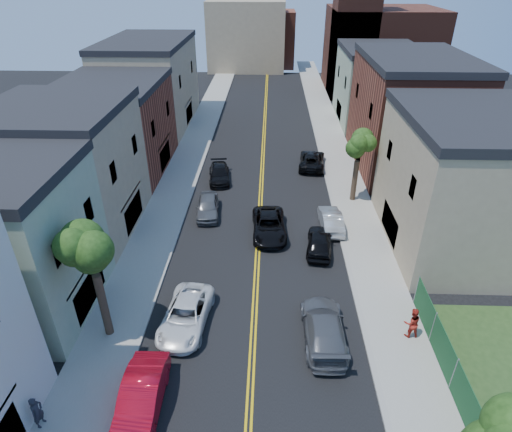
# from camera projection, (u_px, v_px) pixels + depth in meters

# --- Properties ---
(sidewalk_left) EXTENTS (3.20, 100.00, 0.15)m
(sidewalk_left) POSITION_uv_depth(u_px,v_px,m) (189.00, 153.00, 45.97)
(sidewalk_left) COLOR gray
(sidewalk_left) RESTS_ON ground
(sidewalk_right) EXTENTS (3.20, 100.00, 0.15)m
(sidewalk_right) POSITION_uv_depth(u_px,v_px,m) (337.00, 155.00, 45.50)
(sidewalk_right) COLOR gray
(sidewalk_right) RESTS_ON ground
(curb_left) EXTENTS (0.30, 100.00, 0.15)m
(curb_left) POSITION_uv_depth(u_px,v_px,m) (206.00, 153.00, 45.92)
(curb_left) COLOR gray
(curb_left) RESTS_ON ground
(curb_right) EXTENTS (0.30, 100.00, 0.15)m
(curb_right) POSITION_uv_depth(u_px,v_px,m) (321.00, 155.00, 45.56)
(curb_right) COLOR gray
(curb_right) RESTS_ON ground
(bldg_left_tan_near) EXTENTS (9.00, 10.00, 9.00)m
(bldg_left_tan_near) POSITION_uv_depth(u_px,v_px,m) (66.00, 174.00, 31.00)
(bldg_left_tan_near) COLOR #998466
(bldg_left_tan_near) RESTS_ON ground
(bldg_left_brick) EXTENTS (9.00, 12.00, 8.00)m
(bldg_left_brick) POSITION_uv_depth(u_px,v_px,m) (115.00, 130.00, 40.72)
(bldg_left_brick) COLOR brown
(bldg_left_brick) RESTS_ON ground
(bldg_left_tan_far) EXTENTS (9.00, 16.00, 9.50)m
(bldg_left_tan_far) POSITION_uv_depth(u_px,v_px,m) (151.00, 85.00, 52.38)
(bldg_left_tan_far) COLOR #998466
(bldg_left_tan_far) RESTS_ON ground
(bldg_right_tan) EXTENTS (9.00, 12.00, 9.00)m
(bldg_right_tan) POSITION_uv_depth(u_px,v_px,m) (463.00, 186.00, 29.31)
(bldg_right_tan) COLOR #998466
(bldg_right_tan) RESTS_ON ground
(bldg_right_brick) EXTENTS (9.00, 14.00, 10.00)m
(bldg_right_brick) POSITION_uv_depth(u_px,v_px,m) (409.00, 116.00, 41.09)
(bldg_right_brick) COLOR brown
(bldg_right_brick) RESTS_ON ground
(bldg_right_palegrn) EXTENTS (9.00, 12.00, 8.50)m
(bldg_right_palegrn) POSITION_uv_depth(u_px,v_px,m) (377.00, 88.00, 53.52)
(bldg_right_palegrn) COLOR gray
(bldg_right_palegrn) RESTS_ON ground
(church) EXTENTS (16.20, 14.20, 22.60)m
(church) POSITION_uv_depth(u_px,v_px,m) (375.00, 43.00, 64.88)
(church) COLOR #4C2319
(church) RESTS_ON ground
(backdrop_left) EXTENTS (14.00, 8.00, 12.00)m
(backdrop_left) POSITION_uv_depth(u_px,v_px,m) (246.00, 36.00, 78.96)
(backdrop_left) COLOR #998466
(backdrop_left) RESTS_ON ground
(backdrop_center) EXTENTS (10.00, 8.00, 10.00)m
(backdrop_center) POSITION_uv_depth(u_px,v_px,m) (268.00, 39.00, 82.79)
(backdrop_center) COLOR brown
(backdrop_center) RESTS_ON ground
(fence_right) EXTENTS (0.04, 15.00, 1.90)m
(fence_right) POSITION_uv_depth(u_px,v_px,m) (466.00, 403.00, 18.70)
(fence_right) COLOR #143F1E
(fence_right) RESTS_ON sidewalk_right
(tree_left_mid) EXTENTS (5.20, 5.20, 9.29)m
(tree_left_mid) POSITION_uv_depth(u_px,v_px,m) (87.00, 234.00, 20.30)
(tree_left_mid) COLOR #332919
(tree_left_mid) RESTS_ON sidewalk_left
(tree_right_far) EXTENTS (4.40, 4.40, 8.03)m
(tree_right_far) POSITION_uv_depth(u_px,v_px,m) (360.00, 137.00, 34.01)
(tree_right_far) COLOR #332919
(tree_right_far) RESTS_ON sidewalk_right
(red_sedan) EXTENTS (1.80, 4.96, 1.62)m
(red_sedan) POSITION_uv_depth(u_px,v_px,m) (141.00, 398.00, 19.23)
(red_sedan) COLOR #B10B1E
(red_sedan) RESTS_ON ground
(white_pickup) EXTENTS (2.84, 5.34, 1.43)m
(white_pickup) POSITION_uv_depth(u_px,v_px,m) (186.00, 315.00, 23.91)
(white_pickup) COLOR silver
(white_pickup) RESTS_ON ground
(grey_car_left) EXTENTS (2.14, 4.52, 1.49)m
(grey_car_left) POSITION_uv_depth(u_px,v_px,m) (208.00, 206.00, 34.53)
(grey_car_left) COLOR #4F5256
(grey_car_left) RESTS_ON ground
(black_car_left) EXTENTS (2.41, 4.77, 1.33)m
(black_car_left) POSITION_uv_depth(u_px,v_px,m) (219.00, 174.00, 40.07)
(black_car_left) COLOR black
(black_car_left) RESTS_ON ground
(grey_car_right) EXTENTS (2.29, 5.48, 1.58)m
(grey_car_right) POSITION_uv_depth(u_px,v_px,m) (324.00, 328.00, 22.97)
(grey_car_right) COLOR #53555A
(grey_car_right) RESTS_ON ground
(black_car_right) EXTENTS (2.25, 4.49, 1.47)m
(black_car_right) POSITION_uv_depth(u_px,v_px,m) (320.00, 242.00, 30.19)
(black_car_right) COLOR black
(black_car_right) RESTS_ON ground
(silver_car_right) EXTENTS (1.68, 4.39, 1.43)m
(silver_car_right) POSITION_uv_depth(u_px,v_px,m) (331.00, 220.00, 32.78)
(silver_car_right) COLOR #B1B5B9
(silver_car_right) RESTS_ON ground
(dark_car_right_far) EXTENTS (2.96, 5.43, 1.44)m
(dark_car_right_far) POSITION_uv_depth(u_px,v_px,m) (312.00, 160.00, 42.75)
(dark_car_right_far) COLOR black
(dark_car_right_far) RESTS_ON ground
(black_suv_lane) EXTENTS (2.72, 5.40, 1.47)m
(black_suv_lane) POSITION_uv_depth(u_px,v_px,m) (269.00, 226.00, 32.04)
(black_suv_lane) COLOR black
(black_suv_lane) RESTS_ON ground
(pedestrian_left) EXTENTS (0.50, 0.67, 1.67)m
(pedestrian_left) POSITION_uv_depth(u_px,v_px,m) (37.00, 412.00, 18.46)
(pedestrian_left) COLOR #24242B
(pedestrian_left) RESTS_ON sidewalk_left
(pedestrian_right) EXTENTS (0.96, 0.77, 1.85)m
(pedestrian_right) POSITION_uv_depth(u_px,v_px,m) (412.00, 323.00, 22.91)
(pedestrian_right) COLOR #AC251A
(pedestrian_right) RESTS_ON sidewalk_right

